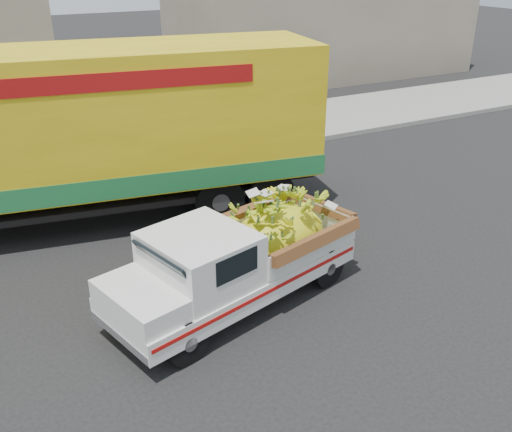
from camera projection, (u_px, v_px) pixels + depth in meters
ground at (147, 310)px, 9.74m from camera, size 100.00×100.00×0.00m
curb at (68, 181)px, 14.95m from camera, size 60.00×0.25×0.15m
sidewalk at (53, 158)px, 16.63m from camera, size 60.00×4.00×0.14m
building_right at (323, 9)px, 26.85m from camera, size 14.00×6.00×6.00m
pickup_truck at (249, 253)px, 9.81m from camera, size 4.77×2.75×1.58m
semi_trailer at (43, 134)px, 11.82m from camera, size 12.07×4.45×3.80m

